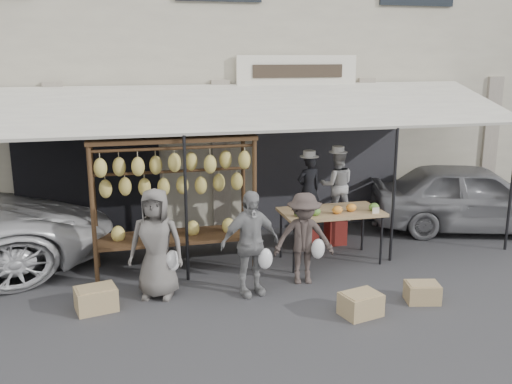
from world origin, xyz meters
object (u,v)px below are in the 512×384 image
banana_rack (173,177)px  vendor_left (309,190)px  customer_right (304,238)px  sedan (472,197)px  crate_near_b (422,292)px  crate_far (96,299)px  vendor_right (337,185)px  customer_left (156,244)px  produce_table (332,213)px  crate_near_a (361,304)px  customer_mid (250,243)px

banana_rack → vendor_left: size_ratio=2.05×
customer_right → sedan: customer_right is taller
crate_near_b → crate_far: crate_far is taller
crate_far → sedan: 7.56m
crate_near_b → sedan: 3.98m
vendor_right → sedan: size_ratio=0.32×
customer_right → crate_far: bearing=-166.0°
sedan → crate_near_b: bearing=154.2°
customer_left → sedan: customer_left is taller
vendor_left → sedan: size_ratio=0.31×
produce_table → customer_left: (-2.99, -0.72, -0.05)m
crate_near_a → vendor_left: bearing=85.6°
produce_table → vendor_right: size_ratio=1.31×
vendor_left → crate_near_a: vendor_left is taller
banana_rack → sedan: (6.02, 0.73, -0.88)m
crate_near_b → sedan: bearing=46.2°
customer_mid → crate_far: customer_mid is taller
customer_right → sedan: (4.16, 1.75, -0.03)m
vendor_right → crate_near_a: vendor_right is taller
vendor_left → customer_left: vendor_left is taller
vendor_right → sedan: 3.00m
crate_near_a → sedan: bearing=38.8°
customer_left → sedan: bearing=33.1°
customer_left → crate_near_a: customer_left is taller
vendor_left → customer_mid: (-1.51, -1.75, -0.31)m
customer_left → crate_near_a: (2.63, -1.32, -0.66)m
banana_rack → customer_mid: bearing=-52.4°
customer_right → customer_left: bearing=-171.1°
produce_table → vendor_left: vendor_left is taller
crate_near_a → crate_far: size_ratio=0.96×
customer_right → sedan: size_ratio=0.36×
crate_near_b → sedan: (2.73, 2.85, 0.55)m
customer_right → banana_rack: bearing=161.1°
vendor_right → crate_near_b: size_ratio=2.80×
vendor_right → customer_right: size_ratio=0.90×
vendor_right → sedan: bearing=-164.6°
crate_near_b → customer_mid: bearing=159.4°
crate_near_b → vendor_left: bearing=107.4°
vendor_right → customer_left: (-3.43, -1.59, -0.31)m
banana_rack → vendor_left: bearing=11.7°
crate_far → produce_table: bearing=14.2°
banana_rack → customer_left: size_ratio=1.60×
crate_near_a → crate_far: 3.66m
produce_table → customer_right: (-0.76, -0.75, -0.15)m
produce_table → crate_near_a: 2.18m
crate_near_a → crate_far: (-3.50, 1.06, 0.01)m
vendor_left → customer_mid: bearing=39.4°
crate_far → sedan: size_ratio=0.13×
sedan → customer_mid: bearing=129.2°
vendor_left → produce_table: bearing=90.7°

